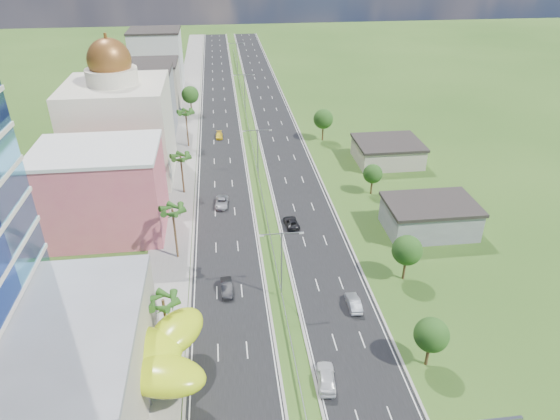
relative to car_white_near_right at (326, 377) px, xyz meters
name	(u,v)px	position (x,y,z in m)	size (l,w,h in m)	color
ground	(291,346)	(-3.20, 6.39, -0.93)	(500.00, 500.00, 0.00)	#2D5119
road_left	(220,118)	(-10.70, 96.39, -0.91)	(11.00, 260.00, 0.04)	black
road_right	(273,116)	(4.30, 96.39, -0.91)	(11.00, 260.00, 0.04)	black
sidewalk_left	(186,119)	(-20.20, 96.39, -0.87)	(7.00, 260.00, 0.12)	gray
median_guardrail	(251,138)	(-3.20, 78.38, -0.31)	(0.10, 216.06, 0.76)	gray
streetlight_median_b	(282,258)	(-3.20, 16.39, 5.82)	(6.04, 0.25, 11.00)	gray
streetlight_median_c	(258,149)	(-3.20, 56.39, 5.82)	(6.04, 0.25, 11.00)	gray
streetlight_median_d	(245,89)	(-3.20, 101.39, 5.82)	(6.04, 0.25, 11.00)	gray
streetlight_median_e	(237,55)	(-3.20, 146.39, 5.82)	(6.04, 0.25, 11.00)	gray
mall_podium	(0,376)	(-35.20, 0.39, 4.57)	(30.00, 24.00, 11.00)	#B0A691
lime_canopy	(120,355)	(-23.20, 2.38, 4.06)	(18.00, 15.00, 7.40)	#B9D414
pink_shophouse	(103,193)	(-31.20, 38.39, 6.57)	(20.00, 15.00, 15.00)	#D3566B
domed_building	(120,125)	(-31.20, 61.39, 10.42)	(20.00, 20.00, 28.70)	beige
midrise_grey	(141,104)	(-30.20, 86.39, 7.07)	(16.00, 15.00, 16.00)	gray
midrise_beige	(151,86)	(-30.20, 108.39, 5.57)	(16.00, 15.00, 13.00)	#B0A691
midrise_white	(157,60)	(-30.20, 131.39, 8.07)	(16.00, 15.00, 18.00)	silver
shed_near	(429,218)	(24.80, 31.39, 1.57)	(15.00, 10.00, 5.00)	gray
shed_far	(387,153)	(26.80, 61.39, 1.27)	(14.00, 12.00, 4.40)	#B0A691
palm_tree_b	(163,303)	(-18.70, 8.39, 6.13)	(3.60, 3.60, 8.10)	#47301C
palm_tree_c	(173,212)	(-18.70, 28.39, 7.57)	(3.60, 3.60, 9.60)	#47301C
palm_tree_d	(181,158)	(-18.70, 51.39, 6.61)	(3.60, 3.60, 8.60)	#47301C
palm_tree_e	(186,114)	(-18.70, 76.39, 7.38)	(3.60, 3.60, 9.40)	#47301C
leafy_tree_lfar	(190,95)	(-18.70, 101.39, 4.65)	(4.90, 4.90, 8.05)	#47301C
leafy_tree_ra	(431,335)	(12.80, 1.39, 3.85)	(4.20, 4.20, 6.90)	#47301C
leafy_tree_rb	(407,250)	(15.80, 18.39, 4.25)	(4.55, 4.55, 7.47)	#47301C
leafy_tree_rc	(373,174)	(18.80, 46.39, 3.44)	(3.85, 3.85, 6.33)	#47301C
leafy_tree_rd	(323,119)	(14.80, 76.39, 4.65)	(4.90, 4.90, 8.05)	#47301C
car_dark_left	(227,288)	(-11.06, 18.41, -0.12)	(1.63, 4.68, 1.54)	black
car_silver_mid_left	(222,202)	(-11.23, 44.90, -0.17)	(2.41, 5.22, 1.45)	#929398
car_yellow_far_left	(219,135)	(-11.12, 81.19, -0.28)	(1.71, 4.22, 1.22)	yellow
car_white_near_right	(326,377)	(0.00, 0.00, 0.00)	(2.10, 5.22, 1.78)	white
car_silver_right	(354,303)	(6.60, 12.85, -0.13)	(1.61, 4.62, 1.52)	#A1A4A9
car_dark_far_right	(291,222)	(1.05, 35.91, -0.21)	(2.24, 4.87, 1.35)	black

